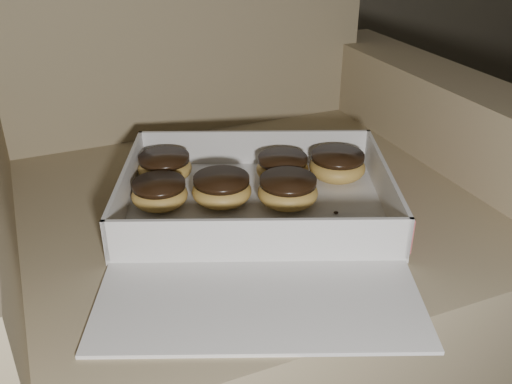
{
  "coord_description": "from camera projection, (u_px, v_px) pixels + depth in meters",
  "views": [
    {
      "loc": [
        -0.86,
        0.27,
        0.87
      ],
      "look_at": [
        -0.56,
        0.97,
        0.46
      ],
      "focal_mm": 40.0,
      "sensor_mm": 36.0,
      "label": 1
    }
  ],
  "objects": [
    {
      "name": "crumb_a",
      "position": [
        159.0,
        224.0,
        0.81
      ],
      "size": [
        0.01,
        0.01,
        0.0
      ],
      "primitive_type": "ellipsoid",
      "color": "black",
      "rests_on": "bakery_box"
    },
    {
      "name": "armchair",
      "position": [
        231.0,
        242.0,
        1.02
      ],
      "size": [
        0.93,
        0.78,
        0.97
      ],
      "color": "#8A7958",
      "rests_on": "floor"
    },
    {
      "name": "crumb_d",
      "position": [
        336.0,
        213.0,
        0.84
      ],
      "size": [
        0.01,
        0.01,
        0.0
      ],
      "primitive_type": "ellipsoid",
      "color": "black",
      "rests_on": "bakery_box"
    },
    {
      "name": "donut_a",
      "position": [
        288.0,
        191.0,
        0.85
      ],
      "size": [
        0.09,
        0.09,
        0.05
      ],
      "color": "gold",
      "rests_on": "bakery_box"
    },
    {
      "name": "bakery_box",
      "position": [
        259.0,
        214.0,
        0.83
      ],
      "size": [
        0.54,
        0.57,
        0.07
      ],
      "rotation": [
        0.0,
        0.0,
        -0.38
      ],
      "color": "silver",
      "rests_on": "armchair"
    },
    {
      "name": "donut_b",
      "position": [
        222.0,
        189.0,
        0.86
      ],
      "size": [
        0.09,
        0.09,
        0.05
      ],
      "color": "gold",
      "rests_on": "bakery_box"
    },
    {
      "name": "crumb_b",
      "position": [
        329.0,
        243.0,
        0.77
      ],
      "size": [
        0.01,
        0.01,
        0.0
      ],
      "primitive_type": "ellipsoid",
      "color": "black",
      "rests_on": "bakery_box"
    },
    {
      "name": "crumb_c",
      "position": [
        206.0,
        251.0,
        0.75
      ],
      "size": [
        0.01,
        0.01,
        0.0
      ],
      "primitive_type": "ellipsoid",
      "color": "black",
      "rests_on": "bakery_box"
    },
    {
      "name": "donut_d",
      "position": [
        160.0,
        193.0,
        0.85
      ],
      "size": [
        0.08,
        0.08,
        0.04
      ],
      "color": "gold",
      "rests_on": "bakery_box"
    },
    {
      "name": "donut_c",
      "position": [
        283.0,
        168.0,
        0.93
      ],
      "size": [
        0.09,
        0.09,
        0.04
      ],
      "color": "gold",
      "rests_on": "bakery_box"
    },
    {
      "name": "donut_e",
      "position": [
        337.0,
        166.0,
        0.93
      ],
      "size": [
        0.09,
        0.09,
        0.05
      ],
      "color": "gold",
      "rests_on": "bakery_box"
    },
    {
      "name": "donut_f",
      "position": [
        165.0,
        167.0,
        0.93
      ],
      "size": [
        0.09,
        0.09,
        0.04
      ],
      "color": "gold",
      "rests_on": "bakery_box"
    }
  ]
}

